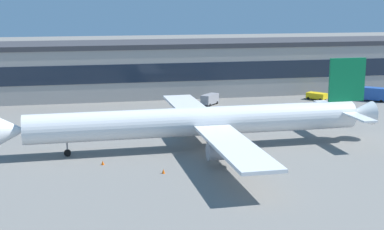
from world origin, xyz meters
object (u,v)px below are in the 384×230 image
(fuel_truck, at_px, (370,93))
(pushback_tractor, at_px, (317,96))
(traffic_cone_0, at_px, (103,163))
(traffic_cone_1, at_px, (163,171))
(airliner, at_px, (202,121))
(crew_van, at_px, (210,99))

(fuel_truck, distance_m, pushback_tractor, 12.93)
(traffic_cone_0, relative_size, traffic_cone_1, 0.99)
(airliner, distance_m, traffic_cone_0, 18.74)
(crew_van, distance_m, traffic_cone_1, 54.28)
(fuel_truck, height_order, traffic_cone_0, fuel_truck)
(pushback_tractor, height_order, traffic_cone_1, pushback_tractor)
(fuel_truck, height_order, crew_van, fuel_truck)
(crew_van, distance_m, pushback_tractor, 28.02)
(traffic_cone_0, bearing_deg, pushback_tractor, 39.41)
(crew_van, distance_m, traffic_cone_0, 52.50)
(crew_van, height_order, traffic_cone_0, crew_van)
(crew_van, bearing_deg, fuel_truck, -3.74)
(crew_van, xyz_separation_m, traffic_cone_0, (-27.63, -44.62, -1.14))
(traffic_cone_1, bearing_deg, airliner, 55.34)
(pushback_tractor, xyz_separation_m, traffic_cone_1, (-47.18, -51.85, -0.72))
(airliner, xyz_separation_m, fuel_truck, (50.90, 35.63, -2.79))
(fuel_truck, xyz_separation_m, pushback_tractor, (-12.35, 3.73, -0.83))
(airliner, distance_m, traffic_cone_1, 15.80)
(crew_van, height_order, pushback_tractor, crew_van)
(pushback_tractor, xyz_separation_m, traffic_cone_0, (-55.63, -45.71, -0.73))
(pushback_tractor, height_order, traffic_cone_0, pushback_tractor)
(pushback_tractor, relative_size, traffic_cone_0, 8.31)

